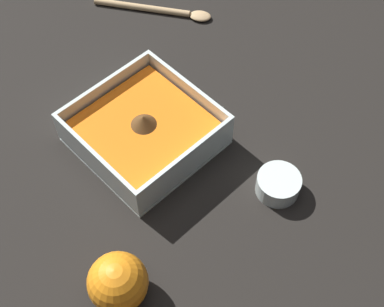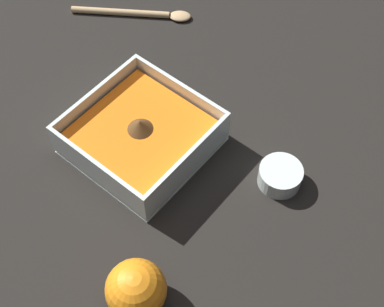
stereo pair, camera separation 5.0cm
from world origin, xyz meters
TOP-DOWN VIEW (x-y plane):
  - ground_plane at (0.00, 0.00)m, footprint 4.00×4.00m
  - square_dish at (0.01, 0.01)m, footprint 0.19×0.19m
  - spice_bowl at (0.09, -0.19)m, footprint 0.06×0.06m
  - lemon_squeezer at (-0.18, -0.16)m, footprint 0.15×0.20m
  - wooden_spoon at (0.22, 0.22)m, footprint 0.14×0.20m

SIDE VIEW (x-z plane):
  - ground_plane at x=0.00m, z-range 0.00..0.00m
  - wooden_spoon at x=0.22m, z-range 0.00..0.01m
  - spice_bowl at x=0.09m, z-range 0.00..0.03m
  - square_dish at x=0.01m, z-range -0.01..0.06m
  - lemon_squeezer at x=-0.18m, z-range 0.00..0.07m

